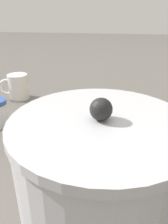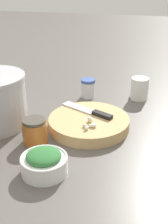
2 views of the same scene
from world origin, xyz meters
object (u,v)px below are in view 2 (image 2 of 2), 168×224
cutting_board (89,123)px  garlic_cloves (90,123)px  coffee_mug (139,88)px  chef_knife (90,111)px  honey_jar (35,131)px  herb_bowl (44,163)px  spice_jar (88,88)px

cutting_board → garlic_cloves: bearing=-165.7°
cutting_board → coffee_mug: size_ratio=2.69×
garlic_cloves → coffee_mug: coffee_mug is taller
chef_knife → honey_jar: honey_jar is taller
chef_knife → honey_jar: bearing=167.1°
chef_knife → herb_bowl: (-0.31, 0.06, -0.01)m
garlic_cloves → herb_bowl: size_ratio=0.62×
chef_knife → honey_jar: 0.22m
herb_bowl → coffee_mug: coffee_mug is taller
garlic_cloves → coffee_mug: (0.34, -0.14, -0.00)m
herb_bowl → coffee_mug: (0.56, -0.22, 0.01)m
garlic_cloves → spice_jar: 0.32m
cutting_board → honey_jar: size_ratio=3.46×
cutting_board → coffee_mug: (0.29, -0.15, 0.03)m
honey_jar → chef_knife: bearing=-39.8°
chef_knife → spice_jar: 0.22m
cutting_board → honey_jar: honey_jar is taller
honey_jar → herb_bowl: bearing=-151.4°
garlic_cloves → herb_bowl: 0.23m
cutting_board → chef_knife: bearing=6.8°
garlic_cloves → coffee_mug: size_ratio=0.78×
chef_knife → herb_bowl: herb_bowl is taller
cutting_board → herb_bowl: 0.28m
herb_bowl → honey_jar: size_ratio=1.62×
chef_knife → garlic_cloves: garlic_cloves is taller
garlic_cloves → spice_jar: size_ratio=1.01×
herb_bowl → coffee_mug: bearing=-21.2°
coffee_mug → honey_jar: size_ratio=1.29×
garlic_cloves → coffee_mug: 0.37m
garlic_cloves → honey_jar: 0.17m
cutting_board → chef_knife: 0.05m
cutting_board → spice_jar: bearing=12.2°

